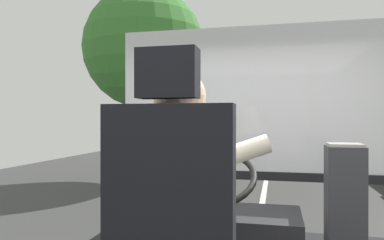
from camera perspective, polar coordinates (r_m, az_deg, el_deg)
ground at (r=10.87m, az=11.58°, el=-9.16°), size 18.00×44.00×0.06m
bus_driver at (r=1.56m, az=-1.33°, el=-11.62°), size 0.74×0.62×0.81m
steering_console at (r=2.70m, az=4.57°, el=-17.68°), size 1.10×1.02×0.86m
fare_box at (r=2.81m, az=22.83°, el=-12.44°), size 0.25×0.24×0.88m
windshield_panel at (r=3.55m, az=8.48°, el=0.07°), size 2.50×0.08×1.48m
street_tree at (r=10.44m, az=-7.52°, el=11.06°), size 3.37×3.37×5.41m
shop_building at (r=21.34m, az=24.17°, el=3.62°), size 9.38×5.90×6.04m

